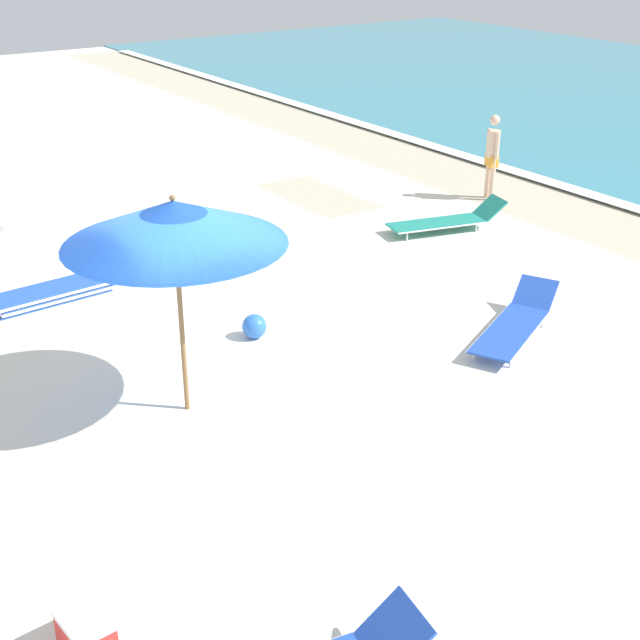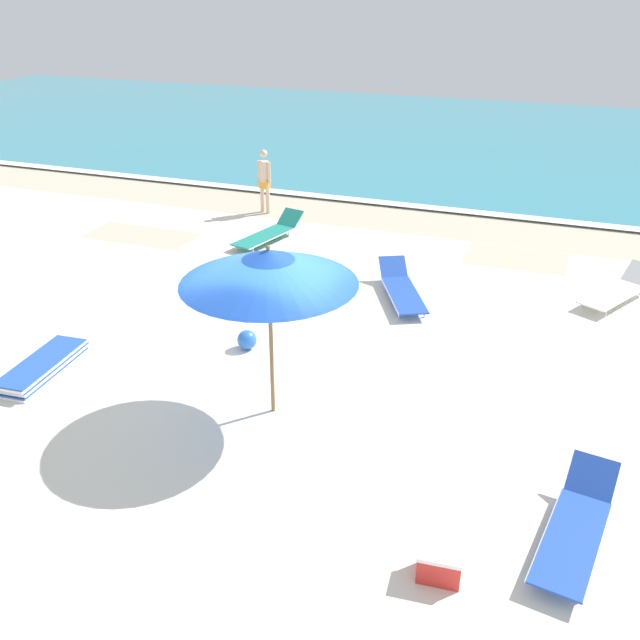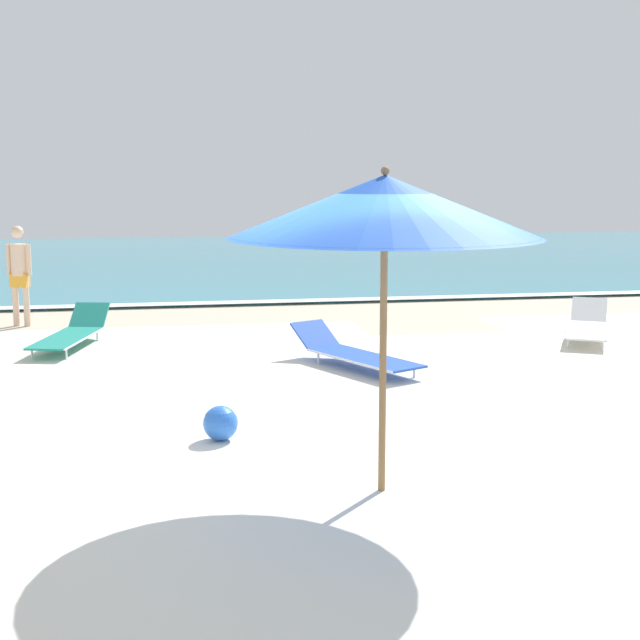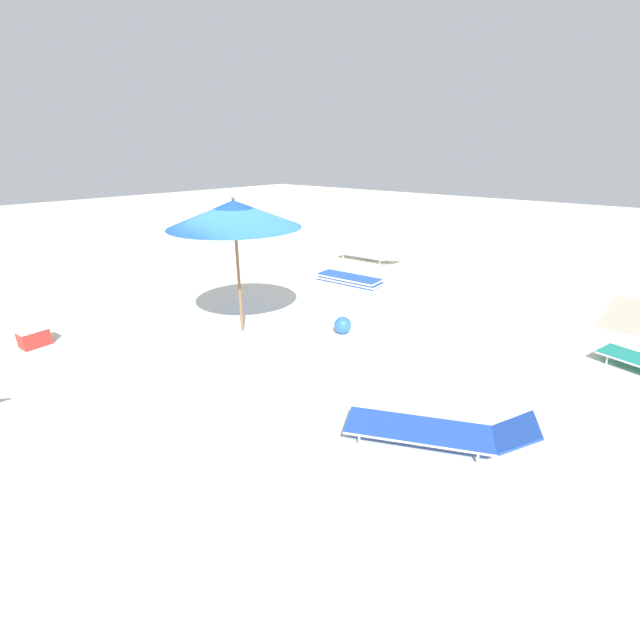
# 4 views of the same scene
# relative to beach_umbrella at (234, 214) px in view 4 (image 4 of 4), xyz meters

# --- Properties ---
(ground_plane) EXTENTS (60.00, 60.00, 0.16)m
(ground_plane) POSITION_rel_beach_umbrella_xyz_m (-0.19, 0.52, -2.47)
(ground_plane) COLOR silver
(beach_umbrella) EXTENTS (2.56, 2.56, 2.71)m
(beach_umbrella) POSITION_rel_beach_umbrella_xyz_m (0.00, 0.00, 0.00)
(beach_umbrella) COLOR olive
(beach_umbrella) RESTS_ON ground_plane
(lounger_stack) EXTENTS (0.75, 1.92, 0.24)m
(lounger_stack) POSITION_rel_beach_umbrella_xyz_m (-4.11, -0.29, -2.26)
(lounger_stack) COLOR blue
(lounger_stack) RESTS_ON ground_plane
(sun_lounger_near_water_left) EXTENTS (1.57, 2.33, 0.51)m
(sun_lounger_near_water_left) POSITION_rel_beach_umbrella_xyz_m (0.80, 4.79, -2.18)
(sun_lounger_near_water_left) COLOR blue
(sun_lounger_near_water_left) RESTS_ON ground_plane
(sun_lounger_mid_beach_solo) EXTENTS (0.79, 2.37, 0.49)m
(sun_lounger_mid_beach_solo) POSITION_rel_beach_umbrella_xyz_m (-6.75, -1.38, -2.18)
(sun_lounger_mid_beach_solo) COLOR white
(sun_lounger_mid_beach_solo) RESTS_ON ground_plane
(beach_ball) EXTENTS (0.35, 0.35, 0.35)m
(beach_ball) POSITION_rel_beach_umbrella_xyz_m (-1.25, 1.68, -2.21)
(beach_ball) COLOR blue
(beach_ball) RESTS_ON ground_plane
(cooler_box) EXTENTS (0.53, 0.39, 0.37)m
(cooler_box) POSITION_rel_beach_umbrella_xyz_m (3.10, -2.44, -2.20)
(cooler_box) COLOR red
(cooler_box) RESTS_ON ground_plane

